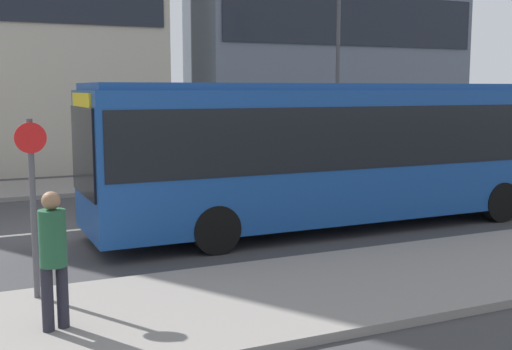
# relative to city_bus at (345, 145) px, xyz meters

# --- Properties ---
(ground_plane) EXTENTS (120.00, 120.00, 0.00)m
(ground_plane) POSITION_rel_city_bus_xyz_m (-6.50, 2.13, -1.89)
(ground_plane) COLOR #3A3A3D
(sidewalk_near) EXTENTS (44.00, 3.50, 0.13)m
(sidewalk_near) POSITION_rel_city_bus_xyz_m (-6.50, -4.12, -1.83)
(sidewalk_near) COLOR gray
(sidewalk_near) RESTS_ON ground_plane
(sidewalk_far) EXTENTS (44.00, 3.50, 0.13)m
(sidewalk_far) POSITION_rel_city_bus_xyz_m (-6.50, 8.38, -1.83)
(sidewalk_far) COLOR gray
(sidewalk_far) RESTS_ON ground_plane
(lane_centerline) EXTENTS (41.80, 0.16, 0.01)m
(lane_centerline) POSITION_rel_city_bus_xyz_m (-6.50, 2.13, -1.89)
(lane_centerline) COLOR silver
(lane_centerline) RESTS_ON ground_plane
(city_bus) EXTENTS (11.82, 2.62, 3.28)m
(city_bus) POSITION_rel_city_bus_xyz_m (0.00, 0.00, 0.00)
(city_bus) COLOR #194793
(city_bus) RESTS_ON ground_plane
(parked_car_0) EXTENTS (4.19, 1.89, 1.27)m
(parked_car_0) POSITION_rel_city_bus_xyz_m (6.02, 5.44, -1.28)
(parked_car_0) COLOR silver
(parked_car_0) RESTS_ON ground_plane
(pedestrian_near_stop) EXTENTS (0.34, 0.34, 1.78)m
(pedestrian_near_stop) POSITION_rel_city_bus_xyz_m (-7.03, -4.29, -0.74)
(pedestrian_near_stop) COLOR #23232D
(pedestrian_near_stop) RESTS_ON sidewalk_near
(bus_stop_sign) EXTENTS (0.44, 0.12, 2.62)m
(bus_stop_sign) POSITION_rel_city_bus_xyz_m (-7.11, -2.88, -0.23)
(bus_stop_sign) COLOR #4C4C51
(bus_stop_sign) RESTS_ON sidewalk_near
(street_lamp) EXTENTS (0.36, 0.36, 6.66)m
(street_lamp) POSITION_rel_city_bus_xyz_m (4.29, 7.25, 2.32)
(street_lamp) COLOR #4C4C51
(street_lamp) RESTS_ON sidewalk_far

